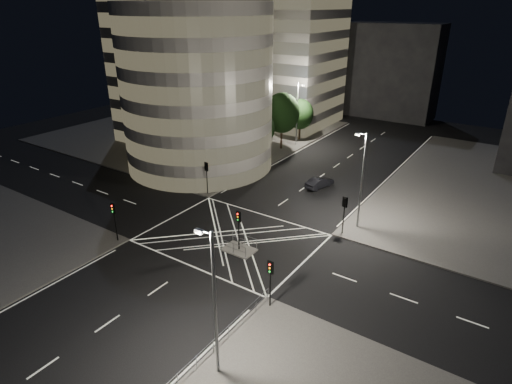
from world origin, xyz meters
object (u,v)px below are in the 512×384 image
Objects in this scene: traffic_signal_nr at (270,275)px; sedan at (319,182)px; central_island at (239,250)px; traffic_signal_fr at (344,208)px; traffic_signal_fl at (207,172)px; street_lamp_right_far at (362,178)px; street_lamp_left_far at (297,112)px; street_lamp_left_near at (228,139)px; street_lamp_right_near at (214,301)px; traffic_signal_nl at (114,215)px; traffic_signal_island at (239,223)px.

traffic_signal_nr is 0.98× the size of sedan.
traffic_signal_fr is (6.80, 8.30, 2.84)m from central_island.
traffic_signal_fl reaches higher than sedan.
street_lamp_right_far is at bearing 73.89° from traffic_signal_fr.
street_lamp_left_near is at bearing -90.00° from street_lamp_left_far.
sedan is (-7.94, 7.39, -4.87)m from street_lamp_right_far.
street_lamp_right_far reaches higher than traffic_signal_nr.
street_lamp_right_near is 2.45× the size of sedan.
street_lamp_left_near is (-11.44, 13.50, 5.47)m from central_island.
central_island is at bearing 26.14° from traffic_signal_nl.
traffic_signal_fl is 1.00× the size of traffic_signal_nl.
central_island is at bearing 106.24° from sedan.
traffic_signal_fl is 5.86m from street_lamp_left_near.
traffic_signal_fl is at bearing -88.43° from street_lamp_left_far.
traffic_signal_island reaches higher than sedan.
street_lamp_right_far is at bearing 151.67° from sedan.
traffic_signal_fl is at bearing 131.24° from street_lamp_right_near.
traffic_signal_island is 14.78m from street_lamp_right_near.
traffic_signal_island is at bearing -49.73° from street_lamp_left_near.
traffic_signal_island is (-6.80, -8.30, 0.00)m from traffic_signal_fr.
street_lamp_right_near is at bearing -90.00° from street_lamp_right_far.
traffic_signal_nl is 1.00× the size of traffic_signal_island.
traffic_signal_nr is (17.60, -13.60, 0.00)m from traffic_signal_fl.
street_lamp_left_far is 2.45× the size of sedan.
traffic_signal_nl is 17.60m from traffic_signal_nr.
street_lamp_left_far is 1.00× the size of street_lamp_right_near.
sedan is (-7.30, 9.59, -2.24)m from traffic_signal_fr.
street_lamp_right_near is (7.44, -12.50, 5.47)m from central_island.
traffic_signal_nr is 0.40× the size of street_lamp_right_far.
street_lamp_left_far reaches higher than traffic_signal_fr.
street_lamp_left_near and street_lamp_right_far have the same top height.
traffic_signal_island is at bearing -70.05° from street_lamp_left_far.
street_lamp_right_near reaches higher than traffic_signal_island.
traffic_signal_fr is 0.40× the size of street_lamp_left_far.
street_lamp_right_far is 2.45× the size of sedan.
traffic_signal_fr is at bearing -51.83° from street_lamp_left_far.
traffic_signal_fr and traffic_signal_island have the same top height.
street_lamp_left_far is (-11.44, 31.50, 5.47)m from central_island.
traffic_signal_fr is 1.00× the size of traffic_signal_island.
street_lamp_left_near is 18.00m from street_lamp_left_far.
street_lamp_right_far is at bearing 54.70° from traffic_signal_island.
street_lamp_left_near is at bearing 91.94° from traffic_signal_nl.
street_lamp_left_near is at bearing 134.13° from traffic_signal_nr.
sedan is (10.94, 4.39, -4.87)m from street_lamp_left_near.
traffic_signal_nr is at bearing -37.93° from traffic_signal_island.
street_lamp_left_near is at bearing 125.97° from street_lamp_right_near.
street_lamp_left_far is at bearing 113.21° from street_lamp_right_near.
traffic_signal_nl is at bearing 80.69° from sedan.
traffic_signal_island is 0.98× the size of sedan.
traffic_signal_nl is at bearing -142.31° from traffic_signal_fr.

